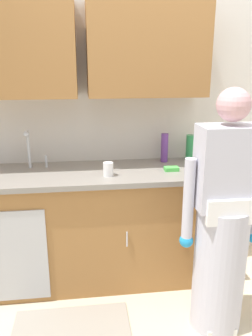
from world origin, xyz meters
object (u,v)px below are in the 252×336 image
sink (33,175)px  cup_by_sink (108,169)px  sponge (171,169)px  bottle_cleaner_spray (164,148)px  person_at_sink (222,234)px  bottle_soap (191,148)px

sink → cup_by_sink: bearing=-14.1°
cup_by_sink → sponge: size_ratio=0.94×
bottle_cleaner_spray → cup_by_sink: (-0.51, -0.33, -0.07)m
sink → person_at_sink: 1.45m
bottle_soap → cup_by_sink: 0.80m
cup_by_sink → person_at_sink: bearing=-38.2°
sink → sponge: sink is taller
bottle_soap → bottle_cleaner_spray: size_ratio=0.93×
person_at_sink → bottle_soap: person_at_sink is taller
sink → bottle_soap: (1.30, 0.17, 0.13)m
bottle_soap → sink: bearing=-172.4°
sink → sponge: bearing=-4.1°
sink → bottle_cleaner_spray: (1.08, 0.19, 0.14)m
bottle_soap → sponge: (-0.23, -0.25, -0.10)m
bottle_soap → cup_by_sink: (-0.73, -0.32, -0.06)m
sink → bottle_soap: size_ratio=2.21×
person_at_sink → sponge: (-0.19, 0.61, 0.26)m
cup_by_sink → sink: bearing=165.9°
person_at_sink → bottle_soap: 0.93m
bottle_cleaner_spray → cup_by_sink: bearing=-146.7°
bottle_cleaner_spray → cup_by_sink: bottle_cleaner_spray is taller
sink → bottle_cleaner_spray: size_ratio=2.06×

